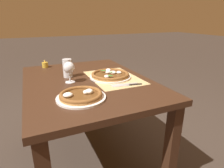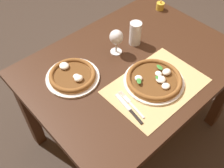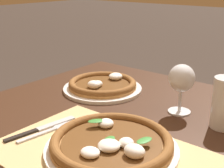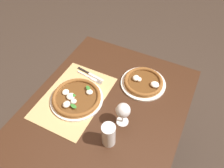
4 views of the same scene
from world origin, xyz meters
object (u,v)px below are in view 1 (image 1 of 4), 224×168
object	(u,v)px
fork	(124,84)
pint_glass	(68,69)
pizza_near	(110,75)
wine_glass	(69,69)
votive_candle	(45,65)
knife	(127,85)
pizza_far	(81,96)

from	to	relation	value
fork	pint_glass	bearing A→B (deg)	42.35
pint_glass	pizza_near	bearing A→B (deg)	-117.85
wine_glass	votive_candle	xyz separation A→B (m)	(0.54, 0.12, -0.08)
knife	pint_glass	bearing A→B (deg)	41.14
pizza_far	pizza_near	bearing A→B (deg)	-46.57
pizza_far	wine_glass	bearing A→B (deg)	-0.66
pizza_far	wine_glass	size ratio (longest dim) A/B	1.88
pizza_far	wine_glass	distance (m)	0.33
fork	knife	distance (m)	0.03
pint_glass	votive_candle	size ratio (longest dim) A/B	2.01
pizza_far	knife	xyz separation A→B (m)	(0.08, -0.35, -0.01)
fork	knife	xyz separation A→B (m)	(-0.03, -0.01, 0.00)
wine_glass	knife	world-z (taller)	wine_glass
pizza_near	knife	xyz separation A→B (m)	(-0.22, -0.03, -0.02)
pizza_far	votive_candle	xyz separation A→B (m)	(0.85, 0.12, 0.00)
knife	pizza_near	bearing A→B (deg)	8.37
pizza_near	wine_glass	world-z (taller)	wine_glass
pizza_far	fork	bearing A→B (deg)	-72.56
knife	pizza_far	bearing A→B (deg)	102.66
wine_glass	pint_glass	bearing A→B (deg)	-5.83
pizza_near	votive_candle	world-z (taller)	votive_candle
pint_glass	votive_candle	xyz separation A→B (m)	(0.39, 0.14, -0.05)
knife	votive_candle	world-z (taller)	votive_candle
pint_glass	fork	bearing A→B (deg)	-137.65
pizza_near	votive_candle	xyz separation A→B (m)	(0.55, 0.44, 0.00)
pint_glass	knife	world-z (taller)	pint_glass
wine_glass	pint_glass	size ratio (longest dim) A/B	1.07
wine_glass	fork	xyz separation A→B (m)	(-0.21, -0.34, -0.10)
pizza_far	knife	world-z (taller)	pizza_far
wine_glass	pint_glass	xyz separation A→B (m)	(0.14, -0.01, -0.04)
pizza_near	wine_glass	xyz separation A→B (m)	(0.02, 0.31, 0.08)
wine_glass	fork	world-z (taller)	wine_glass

